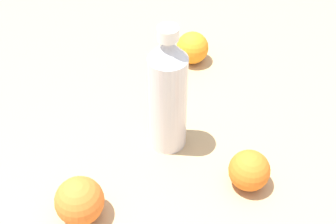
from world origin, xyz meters
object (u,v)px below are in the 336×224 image
at_px(orange_0, 249,170).
at_px(orange_1, 192,48).
at_px(orange_2, 80,201).
at_px(water_bottle, 168,94).

relative_size(orange_0, orange_1, 0.97).
bearing_deg(orange_1, orange_2, 179.69).
relative_size(water_bottle, orange_2, 3.20).
xyz_separation_m(water_bottle, orange_0, (-0.04, -0.17, -0.09)).
distance_m(water_bottle, orange_1, 0.28).
bearing_deg(orange_2, orange_1, -0.31).
xyz_separation_m(orange_1, orange_2, (-0.48, 0.00, 0.00)).
distance_m(orange_1, orange_2, 0.48).
height_order(water_bottle, orange_1, water_bottle).
bearing_deg(water_bottle, orange_0, 149.87).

